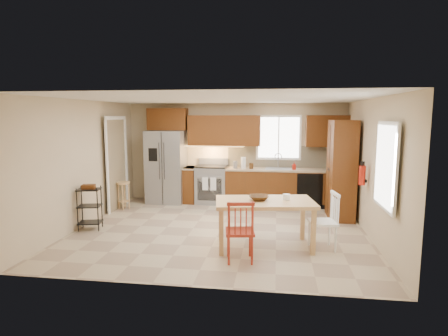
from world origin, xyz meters
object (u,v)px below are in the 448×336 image
Objects in this scene: pantry at (341,170)px; chair_red at (240,230)px; soap_bottle at (294,166)px; utility_cart at (90,208)px; range_stove at (212,185)px; fire_extinguisher at (362,175)px; table_jar at (286,198)px; chair_white at (323,221)px; dining_table at (264,224)px; refrigerator at (166,167)px; bar_stool at (124,195)px; table_bowl at (259,201)px.

chair_red is at bearing -124.97° from pantry.
soap_bottle reaches higher than utility_cart.
fire_extinguisher reaches higher than range_stove.
table_jar reaches higher than utility_cart.
range_stove is 1.10× the size of utility_cart.
fire_extinguisher reaches higher than chair_white.
soap_bottle is 0.09× the size of pantry.
fire_extinguisher is at bearing 33.27° from table_jar.
soap_bottle is 0.23× the size of utility_cart.
pantry is 2.18m from chair_white.
refrigerator is at bearing 121.62° from dining_table.
pantry reaches higher than refrigerator.
soap_bottle reaches higher than chair_white.
refrigerator is at bearing -177.01° from range_stove.
pantry reaches higher than table_jar.
soap_bottle reaches higher than chair_red.
chair_white reaches higher than range_stove.
fire_extinguisher is at bearing 21.07° from dining_table.
utility_cart is at bearing -127.61° from range_stove.
range_stove is 2.10m from soap_bottle.
chair_red is at bearing -42.96° from bar_stool.
range_stove is 1.43× the size of bar_stool.
refrigerator is 3.18m from soap_bottle.
fire_extinguisher is 0.22× the size of dining_table.
table_bowl is 0.51× the size of bar_stool.
table_jar is at bearing 6.83° from dining_table.
bar_stool is 1.63m from utility_cart.
chair_white is 1.47× the size of bar_stool.
dining_table is 0.42m from table_bowl.
soap_bottle is 3.78m from chair_red.
pantry is at bearing 5.63° from utility_cart.
pantry is 14.77× the size of table_jar.
refrigerator reaches higher than chair_red.
range_stove is at bearing 29.26° from chair_white.
soap_bottle reaches higher than table_bowl.
pantry is 2.32m from table_jar.
utility_cart is (-4.33, 0.47, -0.05)m from chair_white.
chair_white is at bearing -4.86° from table_jar.
dining_table is 0.74m from chair_red.
fire_extinguisher is at bearing -59.47° from soap_bottle.
fire_extinguisher is 1.10× the size of table_bowl.
chair_white is (0.35, -2.92, -0.52)m from soap_bottle.
range_stove is at bearing 2.99° from refrigerator.
utility_cart is (-1.95, -2.53, -0.04)m from range_stove.
bar_stool is at bearing -168.34° from soap_bottle.
bar_stool is (-3.73, 2.05, -0.50)m from table_jar.
table_bowl is (-0.70, -2.97, -0.20)m from soap_bottle.
dining_table is at bearing 83.90° from chair_white.
bar_stool is at bearing 146.77° from table_bowl.
chair_white is 4.81m from bar_stool.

